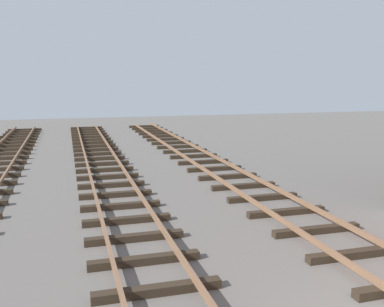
{
  "coord_description": "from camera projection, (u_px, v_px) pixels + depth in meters",
  "views": [
    {
      "loc": [
        -5.44,
        -4.71,
        4.06
      ],
      "look_at": [
        -1.33,
        9.55,
        1.5
      ],
      "focal_mm": 40.77,
      "sensor_mm": 36.0,
      "label": 1
    }
  ],
  "objects": []
}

